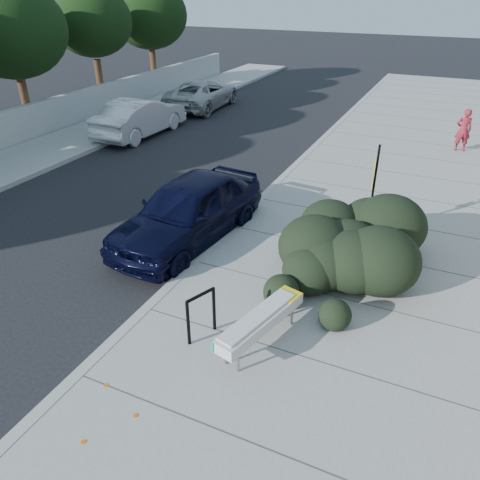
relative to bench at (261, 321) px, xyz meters
The scene contains 16 objects.
ground 2.58m from the bench, behind, with size 120.00×120.00×0.00m, color black.
sidewalk_near 5.90m from the bench, 58.11° to the left, with size 11.20×50.00×0.15m, color gray.
sidewalk_far 13.01m from the bench, 157.44° to the left, with size 3.00×50.00×0.15m, color gray.
curb_near 5.60m from the bench, 116.62° to the left, with size 0.22×50.00×0.17m, color #9E9E99.
curb_far 11.64m from the bench, 154.60° to the left, with size 0.22×50.00×0.17m, color #9E9E99.
tree_far_d 17.84m from the bench, 149.07° to the left, with size 4.60×4.60×6.16m.
tree_far_e 20.81m from the bench, 137.00° to the left, with size 4.00×4.00×5.90m.
tree_far_f 24.45m from the bench, 128.31° to the left, with size 4.40×4.40×6.07m.
bench is the anchor object (origin of this frame).
bike_rack 1.09m from the bench, 165.02° to the right, with size 0.29×0.62×0.97m.
sign_post 5.14m from the bench, 79.62° to the left, with size 0.11×0.28×2.43m.
hedge 3.20m from the bench, 73.84° to the left, with size 2.12×4.24×1.59m, color black.
sedan_navy 4.54m from the bench, 136.65° to the left, with size 1.97×4.90×1.67m, color black.
wagon_silver 14.46m from the bench, 133.74° to the left, with size 1.68×4.81×1.59m, color silver.
suv_silver 18.87m from the bench, 122.00° to the left, with size 2.40×5.20×1.44m, color #A8ABAE.
pedestrian 13.79m from the bench, 78.38° to the left, with size 0.59×0.39×1.62m, color maroon.
Camera 1 is at (4.92, -6.11, 5.97)m, focal length 35.00 mm.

